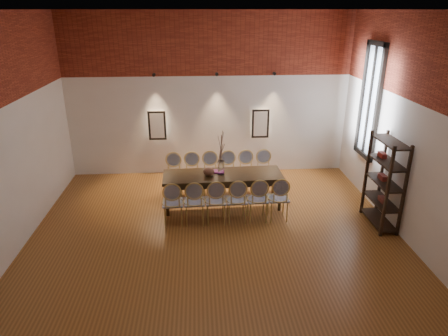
{
  "coord_description": "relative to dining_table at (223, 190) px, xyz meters",
  "views": [
    {
      "loc": [
        -0.28,
        -6.3,
        4.01
      ],
      "look_at": [
        0.22,
        1.08,
        1.05
      ],
      "focal_mm": 32.0,
      "sensor_mm": 36.0,
      "label": 1
    }
  ],
  "objects": [
    {
      "name": "book",
      "position": [
        -0.15,
        0.12,
        0.39
      ],
      "size": [
        0.27,
        0.19,
        0.03
      ],
      "primitive_type": "cube",
      "rotation": [
        0.0,
        0.0,
        0.03
      ],
      "color": "#83216D",
      "rests_on": "dining_table"
    },
    {
      "name": "chair_far_b",
      "position": [
        -0.65,
        0.66,
        0.09
      ],
      "size": [
        0.45,
        0.45,
        0.94
      ],
      "primitive_type": null,
      "rotation": [
        0.0,
        0.0,
        3.17
      ],
      "color": "tan",
      "rests_on": "floor"
    },
    {
      "name": "window_frame",
      "position": [
        3.22,
        0.52,
        1.77
      ],
      "size": [
        0.08,
        0.9,
        2.5
      ],
      "primitive_type": "cube",
      "color": "black",
      "rests_on": "wall_right"
    },
    {
      "name": "chair_near_e",
      "position": [
        0.65,
        -0.66,
        0.09
      ],
      "size": [
        0.45,
        0.45,
        0.94
      ],
      "primitive_type": null,
      "rotation": [
        0.0,
        0.0,
        0.03
      ],
      "color": "tan",
      "rests_on": "floor"
    },
    {
      "name": "spot_fixture_right",
      "position": [
        1.38,
        1.94,
        2.17
      ],
      "size": [
        0.08,
        0.1,
        0.08
      ],
      "primitive_type": "cylinder",
      "rotation": [
        1.57,
        0.0,
        0.0
      ],
      "color": "black",
      "rests_on": "wall_back"
    },
    {
      "name": "chair_near_d",
      "position": [
        0.23,
        -0.68,
        0.09
      ],
      "size": [
        0.45,
        0.45,
        0.94
      ],
      "primitive_type": null,
      "rotation": [
        0.0,
        0.0,
        0.03
      ],
      "color": "tan",
      "rests_on": "floor"
    },
    {
      "name": "dried_branches",
      "position": [
        -0.04,
        -0.0,
        0.98
      ],
      "size": [
        0.5,
        0.5,
        0.7
      ],
      "primitive_type": null,
      "color": "#4A362F",
      "rests_on": "vase"
    },
    {
      "name": "wall_right",
      "position": [
        3.33,
        -1.48,
        1.62
      ],
      "size": [
        0.1,
        7.0,
        4.0
      ],
      "primitive_type": "cube",
      "color": "silver",
      "rests_on": "ground"
    },
    {
      "name": "chair_far_a",
      "position": [
        -1.07,
        0.65,
        0.09
      ],
      "size": [
        0.45,
        0.45,
        0.94
      ],
      "primitive_type": null,
      "rotation": [
        0.0,
        0.0,
        3.17
      ],
      "color": "tan",
      "rests_on": "floor"
    },
    {
      "name": "brick_band_front",
      "position": [
        -0.22,
        -4.96,
        2.88
      ],
      "size": [
        7.0,
        0.02,
        1.5
      ],
      "primitive_type": "cube",
      "color": "maroon",
      "rests_on": "ground"
    },
    {
      "name": "chair_far_e",
      "position": [
        0.61,
        0.71,
        0.09
      ],
      "size": [
        0.45,
        0.45,
        0.94
      ],
      "primitive_type": null,
      "rotation": [
        0.0,
        0.0,
        3.17
      ],
      "color": "tan",
      "rests_on": "floor"
    },
    {
      "name": "brick_band_right",
      "position": [
        3.26,
        -1.48,
        2.88
      ],
      "size": [
        0.02,
        7.0,
        1.5
      ],
      "primitive_type": "cube",
      "color": "maroon",
      "rests_on": "ground"
    },
    {
      "name": "niche_left",
      "position": [
        -1.52,
        1.97,
        0.93
      ],
      "size": [
        0.36,
        0.06,
        0.66
      ],
      "primitive_type": "cube",
      "color": "#FFEAC6",
      "rests_on": "wall_back"
    },
    {
      "name": "bowl",
      "position": [
        -0.3,
        -0.06,
        0.46
      ],
      "size": [
        0.24,
        0.24,
        0.18
      ],
      "primitive_type": "ellipsoid",
      "color": "brown",
      "rests_on": "dining_table"
    },
    {
      "name": "spot_fixture_mid",
      "position": [
        -0.02,
        1.94,
        2.17
      ],
      "size": [
        0.08,
        0.1,
        0.08
      ],
      "primitive_type": "cylinder",
      "rotation": [
        1.57,
        0.0,
        0.0
      ],
      "color": "black",
      "rests_on": "wall_back"
    },
    {
      "name": "wall_front",
      "position": [
        -0.22,
        -5.03,
        1.62
      ],
      "size": [
        7.0,
        0.1,
        4.0
      ],
      "primitive_type": "cube",
      "color": "silver",
      "rests_on": "ground"
    },
    {
      "name": "window_mullion",
      "position": [
        3.22,
        0.52,
        1.77
      ],
      "size": [
        0.06,
        0.06,
        2.4
      ],
      "primitive_type": "cube",
      "color": "black",
      "rests_on": "wall_right"
    },
    {
      "name": "chair_far_d",
      "position": [
        0.19,
        0.69,
        0.09
      ],
      "size": [
        0.45,
        0.45,
        0.94
      ],
      "primitive_type": null,
      "rotation": [
        0.0,
        0.0,
        3.17
      ],
      "color": "tan",
      "rests_on": "floor"
    },
    {
      "name": "dining_table",
      "position": [
        0.0,
        0.0,
        0.0
      ],
      "size": [
        2.55,
        0.89,
        0.75
      ],
      "primitive_type": "cube",
      "rotation": [
        0.0,
        0.0,
        0.03
      ],
      "color": "black",
      "rests_on": "floor"
    },
    {
      "name": "ceiling",
      "position": [
        -0.22,
        -1.48,
        3.63
      ],
      "size": [
        7.0,
        7.0,
        0.02
      ],
      "primitive_type": "cube",
      "color": "silver",
      "rests_on": "ground"
    },
    {
      "name": "chair_near_f",
      "position": [
        1.07,
        -0.65,
        0.09
      ],
      "size": [
        0.45,
        0.45,
        0.94
      ],
      "primitive_type": null,
      "rotation": [
        0.0,
        0.0,
        0.03
      ],
      "color": "tan",
      "rests_on": "floor"
    },
    {
      "name": "chair_near_b",
      "position": [
        -0.61,
        -0.71,
        0.09
      ],
      "size": [
        0.45,
        0.45,
        0.94
      ],
      "primitive_type": null,
      "rotation": [
        0.0,
        0.0,
        0.03
      ],
      "color": "tan",
      "rests_on": "floor"
    },
    {
      "name": "spot_fixture_left",
      "position": [
        -1.52,
        1.94,
        2.17
      ],
      "size": [
        0.08,
        0.1,
        0.08
      ],
      "primitive_type": "cylinder",
      "rotation": [
        1.57,
        0.0,
        0.0
      ],
      "color": "black",
      "rests_on": "wall_back"
    },
    {
      "name": "vase",
      "position": [
        -0.04,
        -0.0,
        0.53
      ],
      "size": [
        0.14,
        0.14,
        0.3
      ],
      "primitive_type": "cylinder",
      "color": "silver",
      "rests_on": "dining_table"
    },
    {
      "name": "shelving_rack",
      "position": [
        3.06,
        -0.97,
        0.53
      ],
      "size": [
        0.38,
        1.0,
        1.8
      ],
      "primitive_type": null,
      "rotation": [
        0.0,
        0.0,
        0.0
      ],
      "color": "black",
      "rests_on": "floor"
    },
    {
      "name": "niche_right",
      "position": [
        1.08,
        1.97,
        0.93
      ],
      "size": [
        0.36,
        0.06,
        0.66
      ],
      "primitive_type": "cube",
      "color": "#FFEAC6",
      "rests_on": "wall_back"
    },
    {
      "name": "chair_far_c",
      "position": [
        -0.23,
        0.68,
        0.09
      ],
      "size": [
        0.45,
        0.45,
        0.94
      ],
      "primitive_type": null,
      "rotation": [
        0.0,
        0.0,
        3.17
      ],
      "color": "tan",
      "rests_on": "floor"
    },
    {
      "name": "floor",
      "position": [
        -0.22,
        -1.48,
        -0.39
      ],
      "size": [
        7.0,
        7.0,
        0.02
      ],
      "primitive_type": "cube",
      "color": "#925A26",
      "rests_on": "ground"
    },
    {
      "name": "chair_far_f",
      "position": [
        1.03,
        0.72,
        0.09
      ],
      "size": [
        0.45,
        0.45,
        0.94
      ],
      "primitive_type": null,
      "rotation": [
        0.0,
        0.0,
        3.17
      ],
      "color": "tan",
      "rests_on": "floor"
    },
    {
      "name": "chair_near_a",
      "position": [
        -1.03,
        -0.72,
        0.09
      ],
      "size": [
        0.45,
        0.45,
        0.94
      ],
      "primitive_type": null,
      "rotation": [
        0.0,
        0.0,
        0.03
      ],
      "color": "tan",
      "rests_on": "floor"
    },
    {
      "name": "window_glass",
      "position": [
        3.24,
        0.52,
        1.77
      ],
      "size": [
        0.02,
        0.78,
        2.38
      ],
      "primitive_type": "cube",
      "color": "silver",
      "rests_on": "wall_right"
    },
    {
      "name": "chair_near_c",
      "position": [
        -0.19,
        -0.69,
        0.09
      ],
      "size": [
        0.45,
        0.45,
        0.94
      ],
      "primitive_type": null,
      "rotation": [
        0.0,
        0.0,
        0.03
      ],
      "color": "tan",
      "rests_on": "floor"
    },
    {
      "name": "brick_band_back",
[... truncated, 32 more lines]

